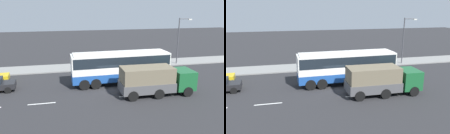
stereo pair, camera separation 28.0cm
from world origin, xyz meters
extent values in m
plane|color=#28282B|center=(0.00, 0.00, 0.00)|extent=(120.00, 120.00, 0.00)
cube|color=gray|center=(0.00, 8.81, 0.07)|extent=(80.00, 4.00, 0.15)
cube|color=white|center=(-6.70, -2.82, 0.00)|extent=(2.40, 0.16, 0.01)
cube|color=white|center=(1.59, -2.82, 0.00)|extent=(2.40, 0.16, 0.01)
cube|color=white|center=(6.31, -2.82, 0.00)|extent=(2.40, 0.16, 0.01)
cube|color=#1E4C9E|center=(1.56, 1.06, 1.00)|extent=(10.86, 2.68, 0.91)
cube|color=white|center=(1.56, 1.06, 2.43)|extent=(10.86, 2.68, 1.95)
cube|color=black|center=(1.56, 1.06, 2.72)|extent=(10.65, 2.71, 1.07)
cube|color=black|center=(6.92, 1.17, 2.53)|extent=(0.17, 2.26, 1.56)
cube|color=white|center=(1.56, 1.06, 3.47)|extent=(10.43, 2.53, 0.12)
cylinder|color=black|center=(5.34, 2.31, 0.55)|extent=(1.11, 0.32, 1.10)
cylinder|color=black|center=(5.39, -0.04, 0.55)|extent=(1.11, 0.32, 1.10)
cylinder|color=black|center=(-1.47, 2.17, 0.55)|extent=(1.11, 0.32, 1.10)
cylinder|color=black|center=(-1.42, -0.18, 0.55)|extent=(1.11, 0.32, 1.10)
cylinder|color=black|center=(-2.67, 2.15, 0.55)|extent=(1.11, 0.32, 1.10)
cylinder|color=black|center=(-2.62, -0.21, 0.55)|extent=(1.11, 0.32, 1.10)
cube|color=#19592D|center=(6.83, -2.94, 1.41)|extent=(1.93, 2.48, 1.85)
cube|color=#4C4C4F|center=(3.11, -2.89, 0.93)|extent=(5.19, 2.52, 0.90)
cube|color=#6B604C|center=(3.11, -2.89, 2.09)|extent=(4.98, 2.42, 1.43)
cylinder|color=black|center=(6.89, -1.76, 0.48)|extent=(0.96, 0.29, 0.96)
cylinder|color=black|center=(6.86, -4.12, 0.48)|extent=(0.96, 0.29, 0.96)
cylinder|color=black|center=(3.97, -1.72, 0.48)|extent=(0.96, 0.29, 0.96)
cylinder|color=black|center=(3.94, -4.08, 0.48)|extent=(0.96, 0.29, 0.96)
cylinder|color=black|center=(1.44, -1.69, 0.48)|extent=(0.96, 0.29, 0.96)
cylinder|color=black|center=(1.41, -4.05, 0.48)|extent=(0.96, 0.29, 0.96)
cylinder|color=black|center=(-11.49, 5.09, 0.32)|extent=(0.65, 0.25, 0.64)
cylinder|color=black|center=(-11.35, 3.42, 0.32)|extent=(0.65, 0.25, 0.64)
cylinder|color=black|center=(-10.28, 2.20, 0.32)|extent=(0.65, 0.24, 0.64)
cylinder|color=black|center=(-10.17, 0.53, 0.32)|extent=(0.65, 0.24, 0.64)
cylinder|color=black|center=(8.28, 7.31, 0.53)|extent=(0.14, 0.14, 0.76)
cylinder|color=black|center=(8.43, 7.26, 0.53)|extent=(0.14, 0.14, 0.76)
cylinder|color=#B2333F|center=(8.35, 7.29, 1.19)|extent=(0.32, 0.32, 0.57)
sphere|color=#9E7051|center=(8.35, 7.29, 1.58)|extent=(0.21, 0.21, 0.21)
cylinder|color=black|center=(-2.86, 7.45, 0.58)|extent=(0.14, 0.14, 0.87)
cylinder|color=black|center=(-2.75, 7.33, 0.58)|extent=(0.14, 0.14, 0.87)
cylinder|color=gold|center=(-2.81, 7.39, 1.34)|extent=(0.32, 0.32, 0.65)
sphere|color=tan|center=(-2.81, 7.39, 1.79)|extent=(0.24, 0.24, 0.24)
cylinder|color=#47474C|center=(11.90, 7.58, 3.48)|extent=(0.16, 0.16, 6.66)
cylinder|color=#47474C|center=(12.74, 7.58, 6.66)|extent=(1.67, 0.10, 0.10)
cube|color=silver|center=(13.57, 7.58, 6.56)|extent=(0.50, 0.24, 0.16)
camera|label=1|loc=(-4.63, -22.26, 8.37)|focal=36.16mm
camera|label=2|loc=(-4.91, -22.19, 8.37)|focal=36.16mm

